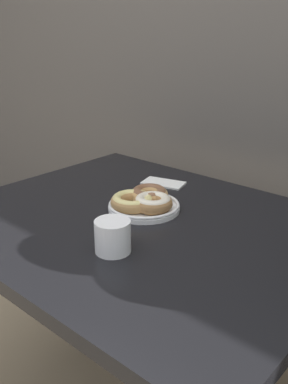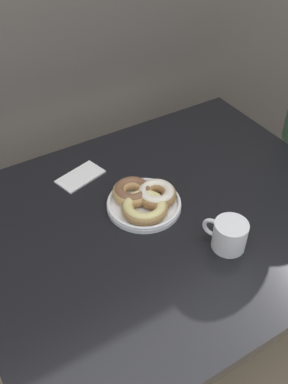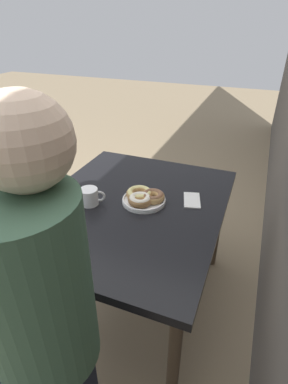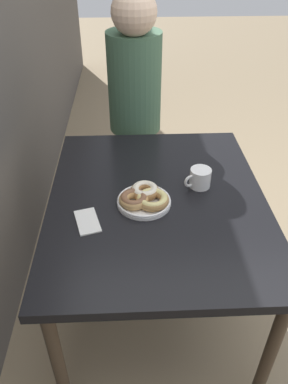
# 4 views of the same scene
# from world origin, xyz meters

# --- Properties ---
(ground_plane) EXTENTS (14.00, 14.00, 0.00)m
(ground_plane) POSITION_xyz_m (0.00, 0.00, 0.00)
(ground_plane) COLOR #937F60
(dining_table) EXTENTS (1.14, 0.92, 0.71)m
(dining_table) POSITION_xyz_m (0.00, 0.38, 0.64)
(dining_table) COLOR black
(dining_table) RESTS_ON ground_plane
(donut_plate) EXTENTS (0.23, 0.24, 0.06)m
(donut_plate) POSITION_xyz_m (-0.04, 0.43, 0.74)
(donut_plate) COLOR white
(donut_plate) RESTS_ON dining_table
(coffee_mug) EXTENTS (0.09, 0.12, 0.09)m
(coffee_mug) POSITION_xyz_m (0.07, 0.19, 0.75)
(coffee_mug) COLOR white
(coffee_mug) RESTS_ON dining_table
(person_figure) EXTENTS (0.39, 0.30, 1.41)m
(person_figure) POSITION_xyz_m (0.79, 0.45, 0.74)
(person_figure) COLOR #232838
(person_figure) RESTS_ON ground_plane
(napkin) EXTENTS (0.17, 0.12, 0.01)m
(napkin) POSITION_xyz_m (-0.15, 0.66, 0.71)
(napkin) COLOR white
(napkin) RESTS_ON dining_table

